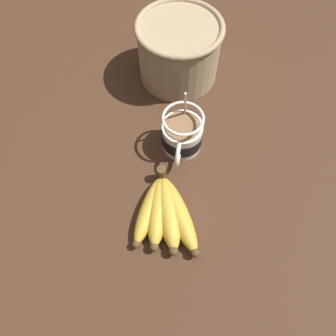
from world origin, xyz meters
TOP-DOWN VIEW (x-y plane):
  - table at (0.00, 0.00)cm, footprint 127.00×127.00cm
  - coffee_mug at (-4.08, -0.28)cm, footprint 13.07×9.01cm
  - banana_bunch at (13.34, -0.75)cm, footprint 17.53×14.75cm
  - woven_basket at (-25.76, -4.22)cm, footprint 20.53×20.53cm

SIDE VIEW (x-z plane):
  - table at x=0.00cm, z-range 0.00..2.75cm
  - banana_bunch at x=13.34cm, z-range 2.55..6.91cm
  - coffee_mug at x=-4.08cm, z-range -1.09..14.63cm
  - woven_basket at x=-25.76cm, z-range 3.09..17.99cm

